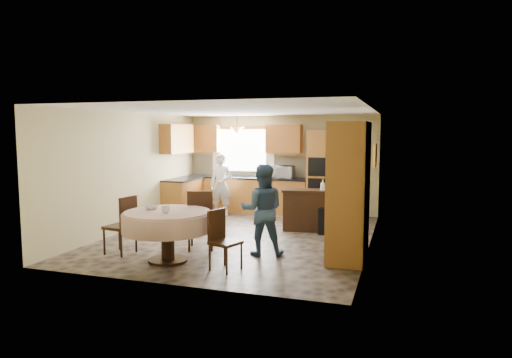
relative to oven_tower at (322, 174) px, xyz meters
The scene contains 36 objects.
floor 3.11m from the oven_tower, 113.15° to the right, with size 5.00×6.00×0.01m, color #6F5E4E.
ceiling 3.26m from the oven_tower, 113.15° to the right, with size 5.00×6.00×0.01m, color white.
wall_back 1.21m from the oven_tower, 164.91° to the left, with size 5.00×0.02×2.50m, color tan.
wall_front 5.81m from the oven_tower, 101.43° to the right, with size 5.00×0.02×2.50m, color tan.
wall_left 4.54m from the oven_tower, 143.61° to the right, with size 0.02×6.00×2.50m, color tan.
wall_right 3.02m from the oven_tower, 63.35° to the right, with size 0.02×6.00×2.50m, color tan.
window 2.24m from the oven_tower, behind, with size 1.40×0.03×1.10m, color white.
curtain_left 2.97m from the oven_tower, behind, with size 0.22×0.02×1.15m, color white.
curtain_right 1.54m from the oven_tower, behind, with size 0.22×0.02×1.15m, color white.
base_cab_back 2.09m from the oven_tower, behind, with size 3.30×0.60×0.88m, color gold.
counter_back 2.01m from the oven_tower, behind, with size 3.30×0.64×0.04m, color black.
base_cab_left 3.52m from the oven_tower, 165.12° to the right, with size 0.60×1.20×0.88m, color gold.
counter_left 3.47m from the oven_tower, 165.12° to the right, with size 0.64×1.20×0.04m, color black.
backsplash 2.03m from the oven_tower, behind, with size 3.30×0.02×0.55m, color #C9BC8E.
wall_cab_left 3.31m from the oven_tower, behind, with size 0.85×0.33×0.72m, color #C17E30.
wall_cab_right 1.32m from the oven_tower, behind, with size 0.90×0.33×0.72m, color #C17E30.
wall_cab_side 3.70m from the oven_tower, 165.67° to the right, with size 0.33×1.20×0.72m, color #C17E30.
oven_tower is the anchor object (origin of this frame).
oven_upper 0.37m from the oven_tower, 90.00° to the right, with size 0.56×0.01×0.45m, color black.
oven_lower 0.44m from the oven_tower, 90.00° to the right, with size 0.56×0.01×0.45m, color black.
pendant 2.40m from the oven_tower, behind, with size 0.36×0.36×0.18m, color beige.
sideboard 1.83m from the oven_tower, 88.36° to the right, with size 1.15×0.47×0.82m, color #3A220F.
space_heater 2.15m from the oven_tower, 75.56° to the right, with size 0.40×0.28×0.55m, color black.
cupboard 3.81m from the oven_tower, 73.68° to the right, with size 0.59×1.18×2.25m, color gold.
dining_table 5.00m from the oven_tower, 109.80° to the right, with size 1.44×1.44×0.82m.
chair_left 5.25m from the oven_tower, 120.04° to the right, with size 0.49×0.49×1.00m.
chair_back 4.16m from the oven_tower, 110.92° to the right, with size 0.59×0.59×1.07m.
chair_right 4.89m from the oven_tower, 98.19° to the right, with size 0.51×0.51×0.91m.
framed_picture 1.80m from the oven_tower, 40.06° to the right, with size 0.06×0.59×0.49m.
microwave 1.00m from the oven_tower, behind, with size 0.57×0.38×0.31m, color silver.
person_sink 2.51m from the oven_tower, 163.65° to the right, with size 0.57×0.37×1.55m, color silver.
person_dining 3.86m from the oven_tower, 95.22° to the right, with size 0.75×0.59×1.55m, color #355275.
bowl_sideboard 1.73m from the oven_tower, 96.99° to the right, with size 0.22×0.22×0.05m, color #B2B2B2.
bottle_sideboard 1.74m from the oven_tower, 79.59° to the right, with size 0.11×0.11×0.28m, color silver.
cup_table 5.10m from the oven_tower, 108.70° to the right, with size 0.13×0.13×0.10m, color #B2B2B2.
bowl_table 5.03m from the oven_tower, 113.67° to the right, with size 0.22×0.22×0.07m, color #B2B2B2.
Camera 1 is at (3.04, -8.42, 2.10)m, focal length 32.00 mm.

